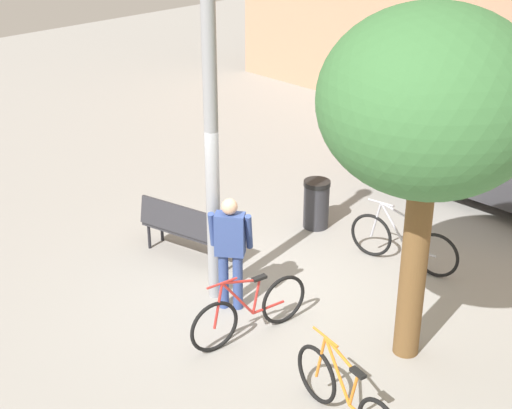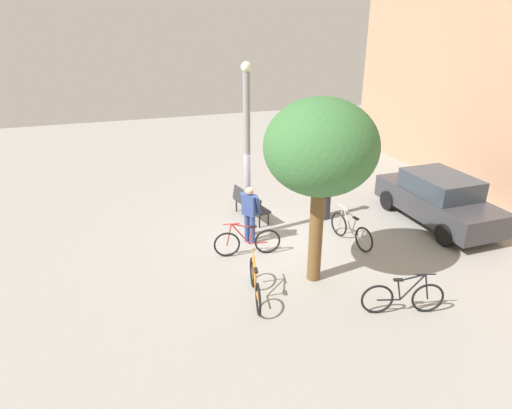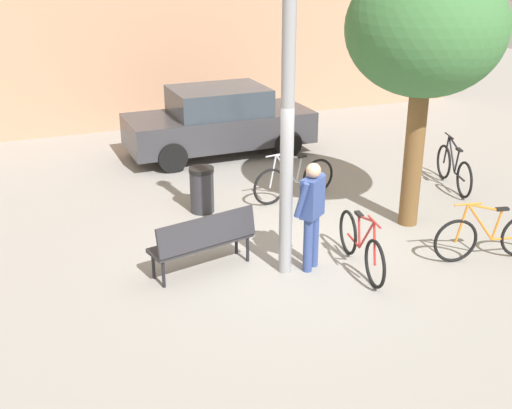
{
  "view_description": "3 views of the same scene",
  "coord_description": "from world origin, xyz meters",
  "px_view_note": "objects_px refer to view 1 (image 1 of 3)",
  "views": [
    {
      "loc": [
        6.7,
        -6.54,
        5.82
      ],
      "look_at": [
        -0.76,
        0.73,
        0.94
      ],
      "focal_mm": 53.13,
      "sensor_mm": 36.0,
      "label": 1
    },
    {
      "loc": [
        10.77,
        -3.92,
        5.93
      ],
      "look_at": [
        -0.21,
        -0.24,
        1.05
      ],
      "focal_mm": 31.2,
      "sensor_mm": 36.0,
      "label": 2
    },
    {
      "loc": [
        -4.03,
        -8.39,
        4.61
      ],
      "look_at": [
        -0.54,
        0.41,
        0.78
      ],
      "focal_mm": 45.96,
      "sensor_mm": 36.0,
      "label": 3
    }
  ],
  "objects_px": {
    "lamppost": "(211,123)",
    "bicycle_orange": "(346,398)",
    "trash_bin": "(316,204)",
    "bicycle_silver": "(403,243)",
    "plaza_tree": "(430,104)",
    "parked_car_charcoal": "(492,158)",
    "park_bench": "(187,227)",
    "person_by_lamppost": "(230,246)",
    "bicycle_red": "(249,311)"
  },
  "relations": [
    {
      "from": "plaza_tree",
      "to": "bicycle_red",
      "type": "distance_m",
      "value": 3.55
    },
    {
      "from": "lamppost",
      "to": "bicycle_orange",
      "type": "bearing_deg",
      "value": -14.49
    },
    {
      "from": "bicycle_orange",
      "to": "trash_bin",
      "type": "distance_m",
      "value": 4.95
    },
    {
      "from": "person_by_lamppost",
      "to": "trash_bin",
      "type": "distance_m",
      "value": 2.91
    },
    {
      "from": "bicycle_silver",
      "to": "parked_car_charcoal",
      "type": "relative_size",
      "value": 0.42
    },
    {
      "from": "person_by_lamppost",
      "to": "trash_bin",
      "type": "bearing_deg",
      "value": 107.19
    },
    {
      "from": "lamppost",
      "to": "park_bench",
      "type": "relative_size",
      "value": 2.95
    },
    {
      "from": "plaza_tree",
      "to": "bicycle_silver",
      "type": "distance_m",
      "value": 3.68
    },
    {
      "from": "bicycle_orange",
      "to": "trash_bin",
      "type": "height_order",
      "value": "bicycle_orange"
    },
    {
      "from": "bicycle_red",
      "to": "trash_bin",
      "type": "height_order",
      "value": "bicycle_red"
    },
    {
      "from": "bicycle_red",
      "to": "parked_car_charcoal",
      "type": "height_order",
      "value": "parked_car_charcoal"
    },
    {
      "from": "park_bench",
      "to": "bicycle_red",
      "type": "bearing_deg",
      "value": -19.45
    },
    {
      "from": "lamppost",
      "to": "parked_car_charcoal",
      "type": "height_order",
      "value": "lamppost"
    },
    {
      "from": "person_by_lamppost",
      "to": "bicycle_orange",
      "type": "bearing_deg",
      "value": -15.44
    },
    {
      "from": "plaza_tree",
      "to": "person_by_lamppost",
      "type": "bearing_deg",
      "value": -159.1
    },
    {
      "from": "bicycle_silver",
      "to": "person_by_lamppost",
      "type": "bearing_deg",
      "value": -109.72
    },
    {
      "from": "person_by_lamppost",
      "to": "lamppost",
      "type": "bearing_deg",
      "value": 172.15
    },
    {
      "from": "person_by_lamppost",
      "to": "bicycle_orange",
      "type": "relative_size",
      "value": 0.94
    },
    {
      "from": "bicycle_silver",
      "to": "plaza_tree",
      "type": "bearing_deg",
      "value": -52.65
    },
    {
      "from": "plaza_tree",
      "to": "trash_bin",
      "type": "xyz_separation_m",
      "value": [
        -3.18,
        1.84,
        -2.87
      ]
    },
    {
      "from": "park_bench",
      "to": "bicycle_red",
      "type": "relative_size",
      "value": 0.93
    },
    {
      "from": "plaza_tree",
      "to": "trash_bin",
      "type": "height_order",
      "value": "plaza_tree"
    },
    {
      "from": "park_bench",
      "to": "parked_car_charcoal",
      "type": "distance_m",
      "value": 5.82
    },
    {
      "from": "bicycle_orange",
      "to": "trash_bin",
      "type": "bearing_deg",
      "value": 135.4
    },
    {
      "from": "bicycle_red",
      "to": "bicycle_orange",
      "type": "bearing_deg",
      "value": -12.38
    },
    {
      "from": "lamppost",
      "to": "bicycle_red",
      "type": "xyz_separation_m",
      "value": [
        1.08,
        -0.36,
        -2.22
      ]
    },
    {
      "from": "lamppost",
      "to": "parked_car_charcoal",
      "type": "xyz_separation_m",
      "value": [
        0.95,
        5.86,
        -1.83
      ]
    },
    {
      "from": "person_by_lamppost",
      "to": "bicycle_red",
      "type": "distance_m",
      "value": 0.95
    },
    {
      "from": "park_bench",
      "to": "bicycle_orange",
      "type": "relative_size",
      "value": 0.93
    },
    {
      "from": "parked_car_charcoal",
      "to": "lamppost",
      "type": "bearing_deg",
      "value": -99.26
    },
    {
      "from": "bicycle_orange",
      "to": "bicycle_red",
      "type": "distance_m",
      "value": 2.03
    },
    {
      "from": "park_bench",
      "to": "bicycle_orange",
      "type": "height_order",
      "value": "bicycle_orange"
    },
    {
      "from": "park_bench",
      "to": "bicycle_orange",
      "type": "xyz_separation_m",
      "value": [
        4.19,
        -1.21,
        -0.16
      ]
    },
    {
      "from": "lamppost",
      "to": "bicycle_orange",
      "type": "xyz_separation_m",
      "value": [
        3.07,
        -0.79,
        -2.22
      ]
    },
    {
      "from": "bicycle_red",
      "to": "bicycle_silver",
      "type": "bearing_deg",
      "value": 84.77
    },
    {
      "from": "plaza_tree",
      "to": "parked_car_charcoal",
      "type": "relative_size",
      "value": 1.04
    },
    {
      "from": "parked_car_charcoal",
      "to": "person_by_lamppost",
      "type": "bearing_deg",
      "value": -95.43
    },
    {
      "from": "person_by_lamppost",
      "to": "parked_car_charcoal",
      "type": "relative_size",
      "value": 0.4
    },
    {
      "from": "bicycle_orange",
      "to": "bicycle_silver",
      "type": "height_order",
      "value": "same"
    },
    {
      "from": "trash_bin",
      "to": "person_by_lamppost",
      "type": "bearing_deg",
      "value": -72.81
    },
    {
      "from": "bicycle_silver",
      "to": "trash_bin",
      "type": "height_order",
      "value": "bicycle_silver"
    },
    {
      "from": "plaza_tree",
      "to": "parked_car_charcoal",
      "type": "distance_m",
      "value": 5.89
    },
    {
      "from": "parked_car_charcoal",
      "to": "plaza_tree",
      "type": "bearing_deg",
      "value": -70.6
    },
    {
      "from": "person_by_lamppost",
      "to": "park_bench",
      "type": "bearing_deg",
      "value": 162.59
    },
    {
      "from": "park_bench",
      "to": "bicycle_silver",
      "type": "bearing_deg",
      "value": 41.72
    },
    {
      "from": "lamppost",
      "to": "parked_car_charcoal",
      "type": "distance_m",
      "value": 6.21
    },
    {
      "from": "parked_car_charcoal",
      "to": "trash_bin",
      "type": "xyz_separation_m",
      "value": [
        -1.41,
        -3.18,
        -0.35
      ]
    },
    {
      "from": "plaza_tree",
      "to": "parked_car_charcoal",
      "type": "height_order",
      "value": "plaza_tree"
    },
    {
      "from": "trash_bin",
      "to": "lamppost",
      "type": "bearing_deg",
      "value": -80.41
    },
    {
      "from": "lamppost",
      "to": "plaza_tree",
      "type": "height_order",
      "value": "lamppost"
    }
  ]
}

